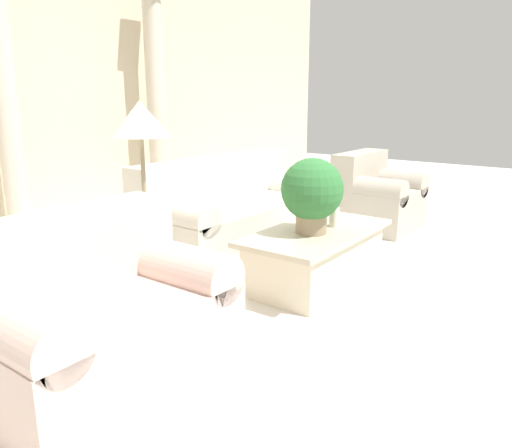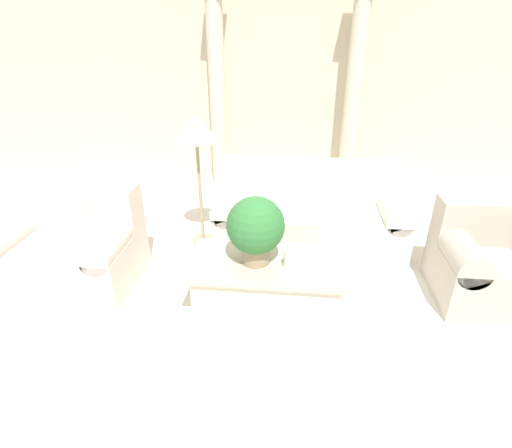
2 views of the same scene
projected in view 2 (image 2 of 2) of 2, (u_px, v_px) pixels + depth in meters
ground_plane at (264, 277)px, 3.87m from camera, size 16.00×16.00×0.00m
wall_back at (282, 71)px, 5.52m from camera, size 10.00×0.06×3.20m
sofa_long at (309, 213)px, 4.33m from camera, size 1.99×0.85×0.87m
loveseat at (69, 245)px, 3.70m from camera, size 1.24×0.85×0.87m
coffee_table at (267, 283)px, 3.40m from camera, size 1.34×0.68×0.44m
potted_plant at (256, 227)px, 3.17m from camera, size 0.47×0.47×0.57m
pillar_candle at (289, 259)px, 3.21m from camera, size 0.08×0.08×0.15m
floor_lamp at (196, 133)px, 3.95m from camera, size 0.44×0.44×1.41m
column_left at (217, 95)px, 5.41m from camera, size 0.31×0.31×2.59m
column_right at (353, 97)px, 5.25m from camera, size 0.31×0.31×2.59m
armchair at (492, 261)px, 3.47m from camera, size 0.91×0.79×0.83m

